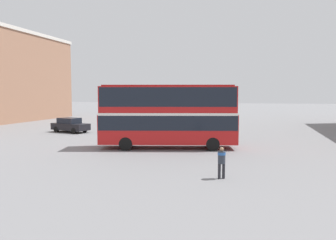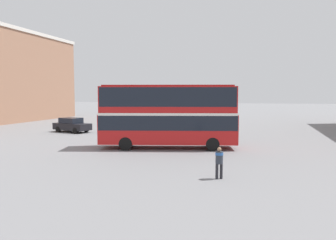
{
  "view_description": "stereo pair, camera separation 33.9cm",
  "coord_description": "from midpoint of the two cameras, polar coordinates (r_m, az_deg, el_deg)",
  "views": [
    {
      "loc": [
        7.92,
        -25.1,
        4.23
      ],
      "look_at": [
        1.42,
        -0.88,
        2.19
      ],
      "focal_mm": 35.0,
      "sensor_mm": 36.0,
      "label": 1
    },
    {
      "loc": [
        8.25,
        -25.01,
        4.23
      ],
      "look_at": [
        1.42,
        -0.88,
        2.19
      ],
      "focal_mm": 35.0,
      "sensor_mm": 36.0,
      "label": 2
    }
  ],
  "objects": [
    {
      "name": "pedestrian_foreground",
      "position": [
        16.48,
        8.74,
        -6.8
      ],
      "size": [
        0.54,
        0.54,
        1.59
      ],
      "rotation": [
        0.0,
        0.0,
        2.17
      ],
      "color": "#232328",
      "rests_on": "ground_plane"
    },
    {
      "name": "ground_plane",
      "position": [
        26.66,
        -2.84,
        -4.48
      ],
      "size": [
        240.0,
        240.0,
        0.0
      ],
      "primitive_type": "plane",
      "color": "slate"
    },
    {
      "name": "parked_car_kerb_near",
      "position": [
        37.26,
        -16.92,
        -0.85
      ],
      "size": [
        4.55,
        2.78,
        1.58
      ],
      "rotation": [
        0.0,
        0.0,
        -0.26
      ],
      "color": "black",
      "rests_on": "ground_plane"
    },
    {
      "name": "double_decker_bus",
      "position": [
        25.12,
        -0.39,
        1.33
      ],
      "size": [
        10.68,
        4.92,
        4.86
      ],
      "rotation": [
        0.0,
        0.0,
        0.24
      ],
      "color": "red",
      "rests_on": "ground_plane"
    }
  ]
}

